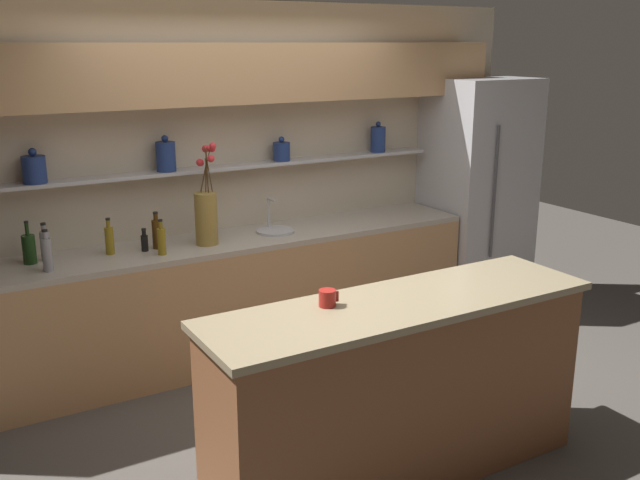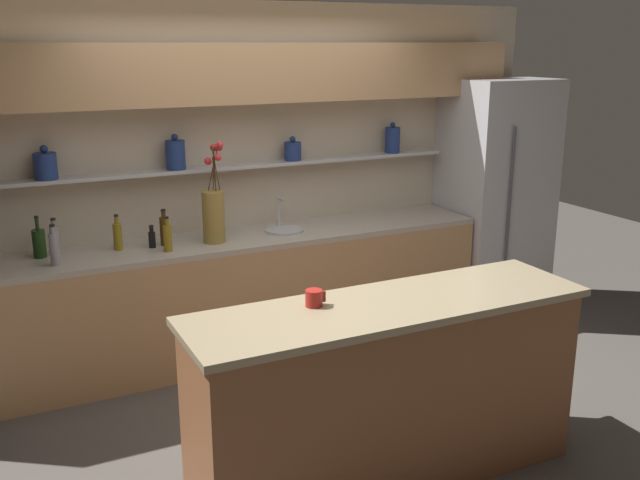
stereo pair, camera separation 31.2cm
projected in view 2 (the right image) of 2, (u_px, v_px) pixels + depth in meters
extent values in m
plane|color=#4C4742|center=(332.00, 422.00, 4.47)|extent=(12.00, 12.00, 0.00)
cube|color=beige|center=(238.00, 177.00, 5.51)|extent=(5.20, 0.10, 2.60)
cube|color=#B7B7BC|center=(236.00, 166.00, 5.33)|extent=(3.56, 0.18, 0.02)
cylinder|color=navy|center=(45.00, 166.00, 4.73)|extent=(0.15, 0.15, 0.18)
sphere|color=navy|center=(44.00, 149.00, 4.70)|extent=(0.05, 0.05, 0.05)
cylinder|color=navy|center=(176.00, 155.00, 5.10)|extent=(0.14, 0.14, 0.21)
sphere|color=navy|center=(175.00, 137.00, 5.06)|extent=(0.05, 0.05, 0.05)
cylinder|color=navy|center=(293.00, 151.00, 5.50)|extent=(0.13, 0.13, 0.14)
sphere|color=navy|center=(293.00, 139.00, 5.47)|extent=(0.05, 0.05, 0.05)
cylinder|color=navy|center=(392.00, 140.00, 5.87)|extent=(0.12, 0.12, 0.21)
sphere|color=navy|center=(393.00, 125.00, 5.83)|extent=(0.04, 0.04, 0.04)
cube|color=tan|center=(245.00, 73.00, 5.10)|extent=(4.42, 0.34, 0.42)
cube|color=tan|center=(250.00, 297.00, 5.40)|extent=(3.66, 0.62, 0.88)
cube|color=#ADA393|center=(249.00, 238.00, 5.28)|extent=(3.66, 0.62, 0.04)
cube|color=brown|center=(387.00, 396.00, 3.78)|extent=(2.10, 0.55, 0.98)
cube|color=gray|center=(390.00, 306.00, 3.64)|extent=(2.16, 0.61, 0.04)
cube|color=#B7B7BC|center=(494.00, 197.00, 6.17)|extent=(0.82, 0.70, 2.01)
cylinder|color=#4C4C51|center=(510.00, 195.00, 5.76)|extent=(0.02, 0.02, 1.11)
cylinder|color=olive|center=(214.00, 217.00, 5.06)|extent=(0.16, 0.16, 0.37)
cylinder|color=#4C3319|center=(213.00, 170.00, 4.98)|extent=(0.01, 0.03, 0.30)
sphere|color=red|center=(217.00, 147.00, 4.97)|extent=(0.04, 0.04, 0.04)
cylinder|color=#4C3319|center=(215.00, 170.00, 4.97)|extent=(0.03, 0.05, 0.30)
sphere|color=red|center=(220.00, 148.00, 4.93)|extent=(0.04, 0.04, 0.04)
cylinder|color=#4C3319|center=(211.00, 176.00, 4.99)|extent=(0.06, 0.01, 0.20)
sphere|color=red|center=(208.00, 161.00, 5.00)|extent=(0.05, 0.05, 0.05)
cylinder|color=#4C3319|center=(214.00, 174.00, 4.97)|extent=(0.03, 0.02, 0.25)
sphere|color=red|center=(218.00, 157.00, 4.91)|extent=(0.05, 0.05, 0.05)
cylinder|color=#4C3319|center=(216.00, 168.00, 4.95)|extent=(0.07, 0.06, 0.32)
sphere|color=red|center=(220.00, 145.00, 4.89)|extent=(0.05, 0.05, 0.05)
cylinder|color=#4C3319|center=(213.00, 170.00, 4.99)|extent=(0.07, 0.05, 0.29)
sphere|color=red|center=(214.00, 148.00, 4.99)|extent=(0.05, 0.05, 0.05)
cylinder|color=#B7B7BC|center=(284.00, 230.00, 5.39)|extent=(0.29, 0.29, 0.02)
cylinder|color=#B7B7BC|center=(278.00, 212.00, 5.45)|extent=(0.02, 0.02, 0.22)
cylinder|color=#B7B7BC|center=(281.00, 199.00, 5.37)|extent=(0.02, 0.12, 0.02)
cylinder|color=#4C2D0C|center=(164.00, 231.00, 5.00)|extent=(0.06, 0.06, 0.20)
cylinder|color=#4C2D0C|center=(163.00, 214.00, 4.97)|extent=(0.03, 0.03, 0.04)
cylinder|color=black|center=(163.00, 210.00, 4.96)|extent=(0.03, 0.03, 0.01)
cylinder|color=#193814|center=(39.00, 244.00, 4.72)|extent=(0.08, 0.08, 0.19)
cylinder|color=#193814|center=(37.00, 224.00, 4.68)|extent=(0.02, 0.02, 0.08)
cylinder|color=black|center=(36.00, 217.00, 4.67)|extent=(0.03, 0.03, 0.01)
cylinder|color=olive|center=(168.00, 239.00, 4.86)|extent=(0.06, 0.06, 0.18)
cylinder|color=olive|center=(167.00, 222.00, 4.82)|extent=(0.03, 0.03, 0.05)
cylinder|color=black|center=(166.00, 218.00, 4.82)|extent=(0.03, 0.03, 0.01)
cylinder|color=gray|center=(55.00, 241.00, 4.78)|extent=(0.06, 0.06, 0.19)
cylinder|color=gray|center=(53.00, 223.00, 4.75)|extent=(0.03, 0.03, 0.04)
cylinder|color=black|center=(53.00, 219.00, 4.74)|extent=(0.03, 0.03, 0.01)
cylinder|color=gray|center=(54.00, 249.00, 4.55)|extent=(0.06, 0.06, 0.21)
cylinder|color=gray|center=(52.00, 230.00, 4.52)|extent=(0.03, 0.03, 0.04)
cylinder|color=black|center=(52.00, 226.00, 4.51)|extent=(0.03, 0.03, 0.01)
cylinder|color=olive|center=(118.00, 237.00, 4.89)|extent=(0.06, 0.06, 0.19)
cylinder|color=olive|center=(116.00, 220.00, 4.86)|extent=(0.03, 0.03, 0.05)
cylinder|color=black|center=(116.00, 216.00, 4.85)|extent=(0.03, 0.03, 0.01)
cylinder|color=black|center=(152.00, 240.00, 4.96)|extent=(0.05, 0.05, 0.11)
cylinder|color=black|center=(151.00, 230.00, 4.94)|extent=(0.03, 0.03, 0.04)
cylinder|color=black|center=(151.00, 226.00, 4.93)|extent=(0.03, 0.03, 0.01)
cylinder|color=maroon|center=(314.00, 298.00, 3.58)|extent=(0.09, 0.09, 0.09)
cube|color=maroon|center=(323.00, 296.00, 3.60)|extent=(0.02, 0.01, 0.05)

